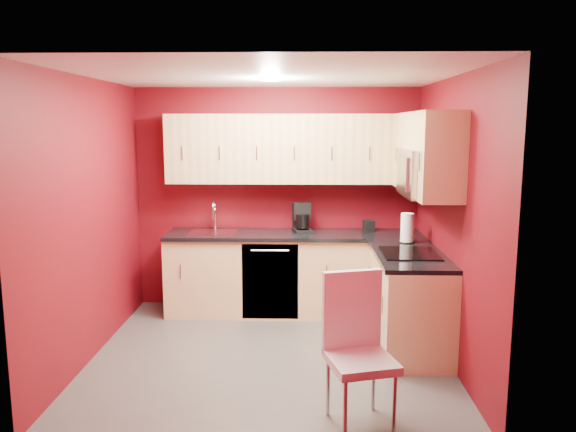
{
  "coord_description": "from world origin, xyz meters",
  "views": [
    {
      "loc": [
        0.3,
        -4.86,
        2.08
      ],
      "look_at": [
        0.15,
        0.55,
        1.2
      ],
      "focal_mm": 35.0,
      "sensor_mm": 36.0,
      "label": 1
    }
  ],
  "objects_px": {
    "microwave": "(425,173)",
    "dining_chair": "(361,353)",
    "coffee_maker": "(303,218)",
    "napkin_holder": "(369,226)",
    "paper_towel": "(407,228)",
    "sink": "(213,229)"
  },
  "relations": [
    {
      "from": "sink",
      "to": "coffee_maker",
      "type": "relative_size",
      "value": 1.63
    },
    {
      "from": "microwave",
      "to": "paper_towel",
      "type": "relative_size",
      "value": 2.55
    },
    {
      "from": "sink",
      "to": "paper_towel",
      "type": "xyz_separation_m",
      "value": [
        2.05,
        -0.48,
        0.11
      ]
    },
    {
      "from": "microwave",
      "to": "sink",
      "type": "xyz_separation_m",
      "value": [
        -2.09,
        1.0,
        -0.72
      ]
    },
    {
      "from": "coffee_maker",
      "to": "napkin_holder",
      "type": "xyz_separation_m",
      "value": [
        0.74,
        0.07,
        -0.1
      ]
    },
    {
      "from": "microwave",
      "to": "napkin_holder",
      "type": "height_order",
      "value": "microwave"
    },
    {
      "from": "napkin_holder",
      "to": "paper_towel",
      "type": "height_order",
      "value": "paper_towel"
    },
    {
      "from": "paper_towel",
      "to": "dining_chair",
      "type": "relative_size",
      "value": 0.28
    },
    {
      "from": "microwave",
      "to": "napkin_holder",
      "type": "xyz_separation_m",
      "value": [
        -0.36,
        1.12,
        -0.69
      ]
    },
    {
      "from": "microwave",
      "to": "napkin_holder",
      "type": "distance_m",
      "value": 1.37
    },
    {
      "from": "microwave",
      "to": "coffee_maker",
      "type": "distance_m",
      "value": 1.63
    },
    {
      "from": "microwave",
      "to": "dining_chair",
      "type": "distance_m",
      "value": 1.93
    },
    {
      "from": "coffee_maker",
      "to": "dining_chair",
      "type": "relative_size",
      "value": 0.3
    },
    {
      "from": "sink",
      "to": "napkin_holder",
      "type": "bearing_deg",
      "value": 3.98
    },
    {
      "from": "microwave",
      "to": "coffee_maker",
      "type": "relative_size",
      "value": 2.38
    },
    {
      "from": "dining_chair",
      "to": "microwave",
      "type": "bearing_deg",
      "value": 48.49
    },
    {
      "from": "sink",
      "to": "coffee_maker",
      "type": "distance_m",
      "value": 1.0
    },
    {
      "from": "napkin_holder",
      "to": "paper_towel",
      "type": "distance_m",
      "value": 0.69
    },
    {
      "from": "microwave",
      "to": "dining_chair",
      "type": "height_order",
      "value": "microwave"
    },
    {
      "from": "napkin_holder",
      "to": "dining_chair",
      "type": "distance_m",
      "value": 2.58
    },
    {
      "from": "microwave",
      "to": "paper_towel",
      "type": "bearing_deg",
      "value": 95.22
    },
    {
      "from": "napkin_holder",
      "to": "dining_chair",
      "type": "xyz_separation_m",
      "value": [
        -0.33,
        -2.52,
        -0.44
      ]
    }
  ]
}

